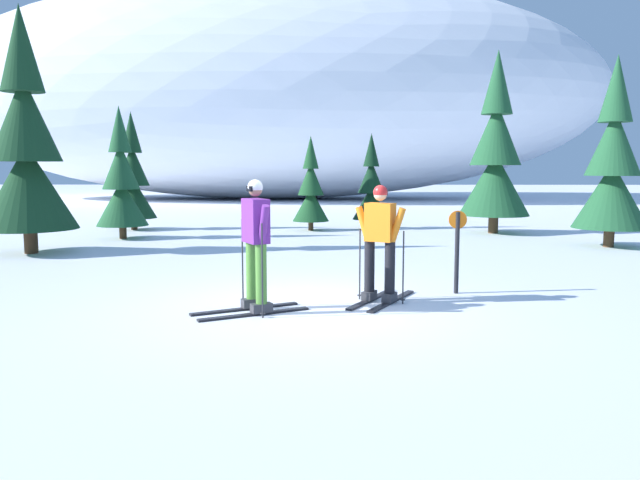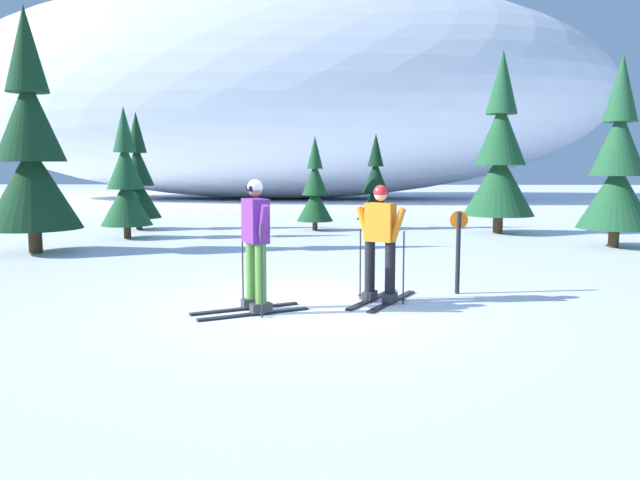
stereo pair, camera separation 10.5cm
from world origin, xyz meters
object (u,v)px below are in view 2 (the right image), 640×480
at_px(pine_tree_center, 315,191).
at_px(pine_tree_far_right, 617,168).
at_px(trail_marker_post, 458,246).
at_px(pine_tree_right, 500,158).
at_px(pine_tree_center_right, 375,189).
at_px(pine_tree_left, 138,181).
at_px(skier_orange_jacket, 380,242).
at_px(skier_purple_jacket, 255,242).
at_px(pine_tree_far_left, 31,151).
at_px(pine_tree_center_left, 126,184).

height_order(pine_tree_center, pine_tree_far_right, pine_tree_far_right).
distance_m(pine_tree_far_right, trail_marker_post, 7.64).
distance_m(pine_tree_right, trail_marker_post, 9.53).
relative_size(pine_tree_center_right, pine_tree_right, 0.57).
bearing_deg(pine_tree_left, pine_tree_center_right, 3.48).
xyz_separation_m(pine_tree_right, pine_tree_far_right, (2.01, -3.20, -0.29)).
height_order(pine_tree_left, pine_tree_center, pine_tree_left).
bearing_deg(skier_orange_jacket, pine_tree_right, 66.91).
xyz_separation_m(pine_tree_center_right, pine_tree_far_right, (5.57, -4.47, 0.68)).
distance_m(skier_purple_jacket, skier_orange_jacket, 1.84).
xyz_separation_m(pine_tree_left, pine_tree_right, (10.98, -0.82, 0.70)).
bearing_deg(pine_tree_center, pine_tree_far_left, -139.73).
xyz_separation_m(skier_purple_jacket, pine_tree_left, (-5.15, 11.10, 0.57)).
distance_m(pine_tree_center, pine_tree_right, 5.58).
xyz_separation_m(skier_orange_jacket, pine_tree_center, (-1.33, 10.33, 0.33)).
bearing_deg(skier_purple_jacket, pine_tree_far_left, 135.56).
relative_size(skier_purple_jacket, trail_marker_post, 1.39).
bearing_deg(pine_tree_center_right, pine_tree_center, -162.89).
height_order(pine_tree_center_right, trail_marker_post, pine_tree_center_right).
height_order(skier_orange_jacket, pine_tree_center_right, pine_tree_center_right).
bearing_deg(pine_tree_left, skier_purple_jacket, -65.13).
relative_size(skier_orange_jacket, pine_tree_far_left, 0.31).
xyz_separation_m(skier_orange_jacket, pine_tree_far_left, (-7.55, 5.07, 1.42)).
bearing_deg(pine_tree_center, pine_tree_right, -7.20).
distance_m(pine_tree_far_left, pine_tree_center_right, 10.04).
bearing_deg(skier_orange_jacket, pine_tree_far_left, 146.13).
bearing_deg(skier_purple_jacket, pine_tree_center, 87.96).
xyz_separation_m(pine_tree_left, pine_tree_center_right, (7.43, 0.45, -0.27)).
distance_m(pine_tree_left, pine_tree_far_right, 13.61).
height_order(skier_orange_jacket, pine_tree_right, pine_tree_right).
bearing_deg(pine_tree_far_left, pine_tree_far_right, 5.73).
height_order(pine_tree_far_left, pine_tree_center_left, pine_tree_far_left).
bearing_deg(trail_marker_post, pine_tree_center_right, 93.86).
distance_m(pine_tree_left, pine_tree_center_left, 2.48).
bearing_deg(pine_tree_center_left, pine_tree_left, 100.52).
distance_m(pine_tree_center_right, trail_marker_post, 10.27).
relative_size(skier_orange_jacket, pine_tree_center_right, 0.57).
bearing_deg(trail_marker_post, pine_tree_far_left, 153.45).
bearing_deg(skier_purple_jacket, skier_orange_jacket, 20.45).
bearing_deg(pine_tree_right, pine_tree_left, 175.74).
xyz_separation_m(skier_orange_jacket, pine_tree_far_right, (6.12, 6.44, 1.05)).
height_order(pine_tree_far_left, pine_tree_center_right, pine_tree_far_left).
relative_size(pine_tree_far_left, pine_tree_right, 1.04).
height_order(pine_tree_center_left, trail_marker_post, pine_tree_center_left).
xyz_separation_m(skier_orange_jacket, pine_tree_center_right, (0.56, 10.91, 0.37)).
height_order(pine_tree_center_right, pine_tree_right, pine_tree_right).
bearing_deg(pine_tree_center_right, skier_orange_jacket, -92.91).
distance_m(pine_tree_center, pine_tree_center_right, 1.98).
bearing_deg(trail_marker_post, skier_purple_jacket, -156.11).
distance_m(pine_tree_right, pine_tree_far_right, 3.79).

